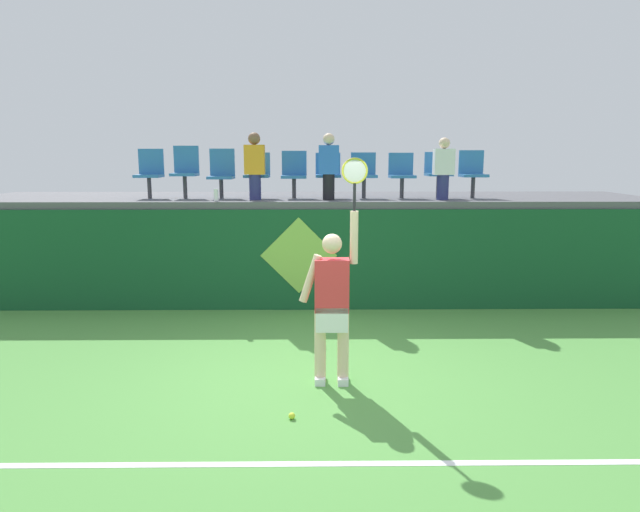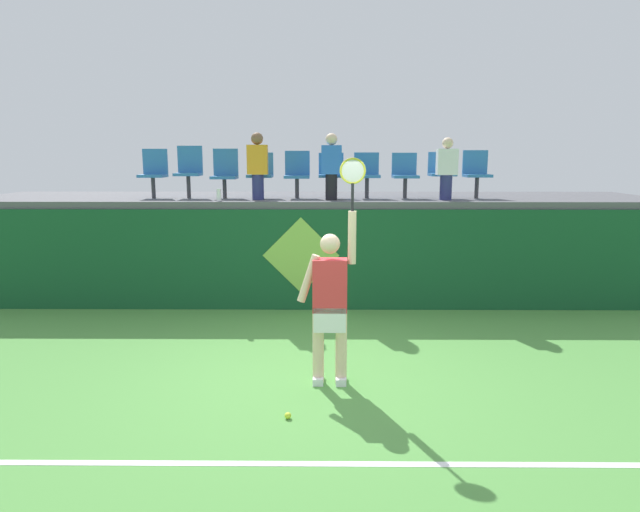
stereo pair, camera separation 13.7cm
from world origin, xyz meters
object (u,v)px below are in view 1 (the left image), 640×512
(water_bottle, at_px, (216,195))
(stadium_chair_3, at_px, (257,172))
(stadium_chair_8, at_px, (438,171))
(stadium_chair_1, at_px, (185,169))
(stadium_chair_5, at_px, (328,172))
(spectator_2, at_px, (443,168))
(spectator_0, at_px, (255,165))
(tennis_ball, at_px, (292,416))
(stadium_chair_9, at_px, (472,171))
(stadium_chair_7, at_px, (402,173))
(tennis_player, at_px, (332,301))
(stadium_chair_2, at_px, (222,172))
(stadium_chair_0, at_px, (150,171))
(stadium_chair_4, at_px, (294,172))
(spectator_1, at_px, (329,165))
(stadium_chair_6, at_px, (364,172))

(water_bottle, relative_size, stadium_chair_3, 0.26)
(stadium_chair_3, bearing_deg, stadium_chair_8, -0.05)
(stadium_chair_1, bearing_deg, stadium_chair_5, -0.23)
(water_bottle, height_order, spectator_2, spectator_2)
(spectator_2, bearing_deg, stadium_chair_5, 168.04)
(stadium_chair_5, relative_size, spectator_0, 0.70)
(tennis_ball, bearing_deg, stadium_chair_9, 57.75)
(stadium_chair_7, bearing_deg, water_bottle, -167.11)
(spectator_0, bearing_deg, tennis_player, -71.13)
(tennis_ball, xyz_separation_m, stadium_chair_7, (1.78, 4.81, 2.22))
(stadium_chair_1, relative_size, stadium_chair_8, 1.13)
(stadium_chair_2, relative_size, stadium_chair_5, 1.09)
(water_bottle, distance_m, stadium_chair_2, 0.82)
(stadium_chair_0, distance_m, stadium_chair_4, 2.54)
(tennis_ball, distance_m, stadium_chair_9, 6.12)
(stadium_chair_5, bearing_deg, stadium_chair_3, 179.96)
(water_bottle, xyz_separation_m, stadium_chair_4, (1.26, 0.73, 0.35))
(tennis_player, relative_size, stadium_chair_1, 2.77)
(tennis_ball, xyz_separation_m, spectator_1, (0.48, 4.40, 2.36))
(tennis_ball, relative_size, spectator_0, 0.06)
(stadium_chair_4, height_order, spectator_2, spectator_2)
(spectator_1, bearing_deg, stadium_chair_5, 90.00)
(water_bottle, xyz_separation_m, spectator_2, (3.81, 0.31, 0.44))
(stadium_chair_0, bearing_deg, stadium_chair_6, -0.10)
(stadium_chair_7, xyz_separation_m, stadium_chair_9, (1.26, 0.00, 0.02))
(stadium_chair_3, distance_m, stadium_chair_9, 3.82)
(tennis_player, xyz_separation_m, stadium_chair_4, (-0.55, 3.92, 1.30))
(stadium_chair_6, distance_m, spectator_0, 1.93)
(spectator_1, bearing_deg, stadium_chair_3, 161.66)
(tennis_ball, xyz_separation_m, stadium_chair_4, (-0.13, 4.82, 2.23))
(stadium_chair_0, relative_size, stadium_chair_9, 1.03)
(stadium_chair_5, xyz_separation_m, spectator_0, (-1.25, -0.39, 0.14))
(spectator_0, relative_size, spectator_1, 1.01)
(stadium_chair_2, relative_size, stadium_chair_4, 1.05)
(stadium_chair_0, distance_m, stadium_chair_1, 0.63)
(tennis_player, xyz_separation_m, stadium_chair_8, (2.00, 3.91, 1.31))
(tennis_player, distance_m, stadium_chair_6, 4.18)
(spectator_2, bearing_deg, tennis_player, -119.70)
(stadium_chair_4, bearing_deg, stadium_chair_0, 179.96)
(stadium_chair_4, bearing_deg, stadium_chair_9, -0.03)
(tennis_player, bearing_deg, stadium_chair_1, 122.18)
(stadium_chair_0, xyz_separation_m, stadium_chair_4, (2.54, -0.00, -0.02))
(stadium_chair_1, relative_size, spectator_1, 0.82)
(spectator_2, bearing_deg, stadium_chair_8, 90.00)
(stadium_chair_3, height_order, stadium_chair_6, same)
(tennis_player, relative_size, stadium_chair_0, 2.94)
(stadium_chair_2, bearing_deg, stadium_chair_4, -0.24)
(stadium_chair_0, height_order, stadium_chair_2, stadium_chair_2)
(tennis_ball, distance_m, stadium_chair_5, 5.32)
(stadium_chair_7, relative_size, spectator_2, 0.76)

